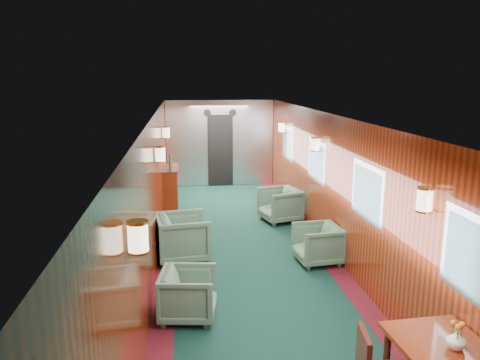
{
  "coord_description": "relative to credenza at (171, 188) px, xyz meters",
  "views": [
    {
      "loc": [
        -1.03,
        -7.04,
        3.03
      ],
      "look_at": [
        0.0,
        1.34,
        1.15
      ],
      "focal_mm": 35.0,
      "sensor_mm": 36.0,
      "label": 1
    }
  ],
  "objects": [
    {
      "name": "armchair_right_far",
      "position": [
        2.32,
        -1.18,
        -0.15
      ],
      "size": [
        0.95,
        0.94,
        0.71
      ],
      "primitive_type": "imported",
      "rotation": [
        0.0,
        0.0,
        -1.31
      ],
      "color": "#1C4233",
      "rests_on": "ground"
    },
    {
      "name": "windows_right",
      "position": [
        2.83,
        -3.29,
        0.94
      ],
      "size": [
        0.02,
        8.6,
        0.8
      ],
      "color": "silver",
      "rests_on": "ground"
    },
    {
      "name": "wall_sconces",
      "position": [
        1.34,
        -2.97,
        1.28
      ],
      "size": [
        2.97,
        7.97,
        0.25
      ],
      "color": "beige",
      "rests_on": "ground"
    },
    {
      "name": "armchair_right_near",
      "position": [
        2.47,
        -3.5,
        -0.19
      ],
      "size": [
        0.77,
        0.75,
        0.65
      ],
      "primitive_type": "imported",
      "rotation": [
        0.0,
        0.0,
        -1.48
      ],
      "color": "#1C4233",
      "rests_on": "ground"
    },
    {
      "name": "room",
      "position": [
        1.34,
        -3.54,
        1.13
      ],
      "size": [
        12.0,
        12.1,
        2.4
      ],
      "color": "#0D2F25",
      "rests_on": "ground"
    },
    {
      "name": "armchair_left_near",
      "position": [
        0.33,
        -5.06,
        -0.19
      ],
      "size": [
        0.79,
        0.77,
        0.64
      ],
      "primitive_type": "imported",
      "rotation": [
        0.0,
        0.0,
        1.43
      ],
      "color": "#1C4233",
      "rests_on": "ground"
    },
    {
      "name": "flower_vase",
      "position": [
        2.52,
        -7.33,
        0.38
      ],
      "size": [
        0.21,
        0.21,
        0.17
      ],
      "primitive_type": "imported",
      "rotation": [
        0.0,
        0.0,
        -0.41
      ],
      "color": "silver",
      "rests_on": "dining_table"
    },
    {
      "name": "credenza",
      "position": [
        0.0,
        0.0,
        0.0
      ],
      "size": [
        0.35,
        1.11,
        1.27
      ],
      "color": "maroon",
      "rests_on": "ground"
    },
    {
      "name": "bulkhead",
      "position": [
        1.34,
        2.37,
        0.68
      ],
      "size": [
        2.98,
        0.17,
        2.39
      ],
      "color": "silver",
      "rests_on": "ground"
    },
    {
      "name": "armchair_left_far",
      "position": [
        0.27,
        -3.09,
        -0.12
      ],
      "size": [
        0.96,
        0.94,
        0.78
      ],
      "primitive_type": "imported",
      "rotation": [
        0.0,
        0.0,
        1.7
      ],
      "color": "#1C4233",
      "rests_on": "ground"
    }
  ]
}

